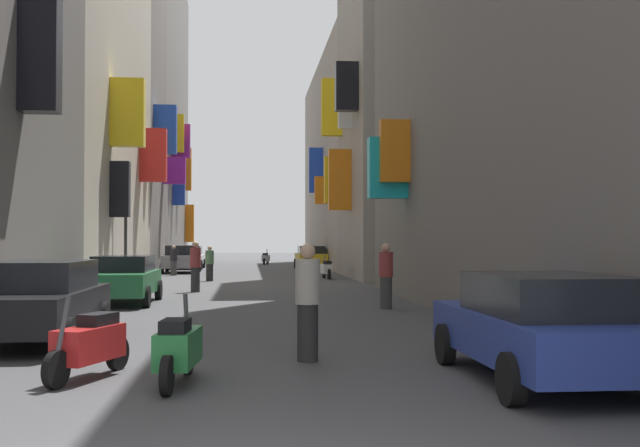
{
  "coord_description": "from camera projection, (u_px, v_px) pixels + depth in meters",
  "views": [
    {
      "loc": [
        0.14,
        -4.87,
        1.85
      ],
      "look_at": [
        2.41,
        19.1,
        2.36
      ],
      "focal_mm": 42.45,
      "sensor_mm": 36.0,
      "label": 1
    }
  ],
  "objects": [
    {
      "name": "traffic_light_near_corner",
      "position": [
        126.0,
        209.0,
        29.32
      ],
      "size": [
        0.26,
        0.34,
        4.5
      ],
      "color": "#2D2D2D",
      "rests_on": "ground"
    },
    {
      "name": "parked_car_black",
      "position": [
        38.0,
        299.0,
        13.61
      ],
      "size": [
        1.97,
        4.46,
        1.46
      ],
      "color": "black",
      "rests_on": "ground"
    },
    {
      "name": "pedestrian_crossing",
      "position": [
        308.0,
        302.0,
        11.48
      ],
      "size": [
        0.5,
        0.5,
        1.79
      ],
      "color": "#292929",
      "rests_on": "ground"
    },
    {
      "name": "parked_car_yellow",
      "position": [
        311.0,
        257.0,
        47.72
      ],
      "size": [
        1.95,
        4.42,
        1.45
      ],
      "color": "gold",
      "rests_on": "ground"
    },
    {
      "name": "building_left_mid_b",
      "position": [
        107.0,
        104.0,
        43.31
      ],
      "size": [
        7.34,
        7.79,
        19.28
      ],
      "color": "slate",
      "rests_on": "ground"
    },
    {
      "name": "scooter_green",
      "position": [
        178.0,
        348.0,
        9.63
      ],
      "size": [
        0.54,
        1.95,
        1.13
      ],
      "color": "#287F3D",
      "rests_on": "ground"
    },
    {
      "name": "scooter_white",
      "position": [
        327.0,
        269.0,
        35.74
      ],
      "size": [
        0.52,
        1.92,
        1.13
      ],
      "color": "silver",
      "rests_on": "ground"
    },
    {
      "name": "parked_car_white",
      "position": [
        188.0,
        257.0,
        48.06
      ],
      "size": [
        2.02,
        4.3,
        1.44
      ],
      "color": "white",
      "rests_on": "ground"
    },
    {
      "name": "ground_plane",
      "position": [
        245.0,
        280.0,
        34.66
      ],
      "size": [
        140.0,
        140.0,
        0.0
      ],
      "primitive_type": "plane",
      "color": "#424244"
    },
    {
      "name": "pedestrian_near_left",
      "position": [
        210.0,
        264.0,
        33.62
      ],
      "size": [
        0.42,
        0.42,
        1.57
      ],
      "color": "black",
      "rests_on": "ground"
    },
    {
      "name": "building_right_far",
      "position": [
        360.0,
        166.0,
        53.6
      ],
      "size": [
        6.92,
        23.74,
        14.17
      ],
      "color": "#9E9384",
      "rests_on": "ground"
    },
    {
      "name": "scooter_red",
      "position": [
        90.0,
        344.0,
        10.02
      ],
      "size": [
        0.82,
        1.82,
        1.13
      ],
      "color": "red",
      "rests_on": "ground"
    },
    {
      "name": "parked_car_blue",
      "position": [
        541.0,
        325.0,
        9.8
      ],
      "size": [
        1.94,
        4.28,
        1.4
      ],
      "color": "navy",
      "rests_on": "ground"
    },
    {
      "name": "pedestrian_mid_street",
      "position": [
        195.0,
        266.0,
        26.6
      ],
      "size": [
        0.52,
        0.52,
        1.8
      ],
      "color": "#2B2B2B",
      "rests_on": "ground"
    },
    {
      "name": "parked_car_green",
      "position": [
        123.0,
        278.0,
        21.81
      ],
      "size": [
        1.89,
        4.2,
        1.38
      ],
      "color": "#236638",
      "rests_on": "ground"
    },
    {
      "name": "pedestrian_near_right",
      "position": [
        386.0,
        276.0,
        20.19
      ],
      "size": [
        0.42,
        0.42,
        1.75
      ],
      "color": "#3C3C3C",
      "rests_on": "ground"
    },
    {
      "name": "pedestrian_far_away",
      "position": [
        174.0,
        260.0,
        39.02
      ],
      "size": [
        0.54,
        0.54,
        1.56
      ],
      "color": "#373737",
      "rests_on": "ground"
    },
    {
      "name": "scooter_silver",
      "position": [
        266.0,
        258.0,
        56.26
      ],
      "size": [
        0.66,
        1.93,
        1.13
      ],
      "color": "#ADADB2",
      "rests_on": "ground"
    },
    {
      "name": "parked_car_grey",
      "position": [
        181.0,
        258.0,
        42.32
      ],
      "size": [
        2.02,
        4.13,
        1.52
      ],
      "color": "slate",
      "rests_on": "ground"
    },
    {
      "name": "building_left_mid_a",
      "position": [
        53.0,
        80.0,
        31.46
      ],
      "size": [
        7.25,
        15.98,
        17.02
      ],
      "color": "#BCB29E",
      "rests_on": "ground"
    },
    {
      "name": "building_left_mid_c",
      "position": [
        138.0,
        116.0,
        55.6
      ],
      "size": [
        7.22,
        16.86,
        21.89
      ],
      "color": "slate",
      "rests_on": "ground"
    },
    {
      "name": "building_right_mid_c",
      "position": [
        409.0,
        73.0,
        37.19
      ],
      "size": [
        7.07,
        9.38,
        20.14
      ],
      "color": "gray",
      "rests_on": "ground"
    }
  ]
}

